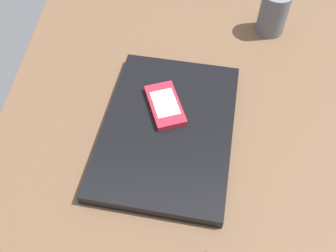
# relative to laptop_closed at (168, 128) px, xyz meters

# --- Properties ---
(desk_surface) EXTENTS (1.20, 0.80, 0.03)m
(desk_surface) POSITION_rel_laptop_closed_xyz_m (-0.03, -0.05, -0.03)
(desk_surface) COLOR brown
(desk_surface) RESTS_ON ground
(laptop_closed) EXTENTS (0.38, 0.29, 0.02)m
(laptop_closed) POSITION_rel_laptop_closed_xyz_m (0.00, 0.00, 0.00)
(laptop_closed) COLOR black
(laptop_closed) RESTS_ON desk_surface
(cell_phone_on_laptop) EXTENTS (0.12, 0.09, 0.01)m
(cell_phone_on_laptop) POSITION_rel_laptop_closed_xyz_m (0.04, 0.01, 0.02)
(cell_phone_on_laptop) COLOR red
(cell_phone_on_laptop) RESTS_ON laptop_closed
(pen_cup) EXTENTS (0.07, 0.07, 0.10)m
(pen_cup) POSITION_rel_laptop_closed_xyz_m (0.32, -0.23, 0.04)
(pen_cup) COLOR #595B60
(pen_cup) RESTS_ON desk_surface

